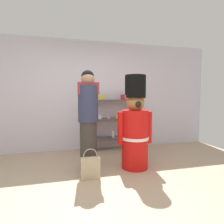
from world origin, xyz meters
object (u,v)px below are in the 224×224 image
(person_shopper, at_px, (88,118))
(shopping_bag, at_px, (90,168))
(merchandise_shelf, at_px, (113,118))
(teddy_bear_guard, at_px, (135,127))

(person_shopper, xyz_separation_m, shopping_bag, (-0.02, -0.35, -0.73))
(person_shopper, relative_size, shopping_bag, 3.68)
(person_shopper, bearing_deg, merchandise_shelf, 57.90)
(person_shopper, bearing_deg, teddy_bear_guard, -7.36)
(merchandise_shelf, xyz_separation_m, person_shopper, (-0.74, -1.18, 0.13))
(teddy_bear_guard, height_order, person_shopper, person_shopper)
(shopping_bag, bearing_deg, person_shopper, 87.29)
(merchandise_shelf, distance_m, shopping_bag, 1.80)
(shopping_bag, bearing_deg, teddy_bear_guard, 16.40)
(teddy_bear_guard, xyz_separation_m, shopping_bag, (-0.82, -0.24, -0.57))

